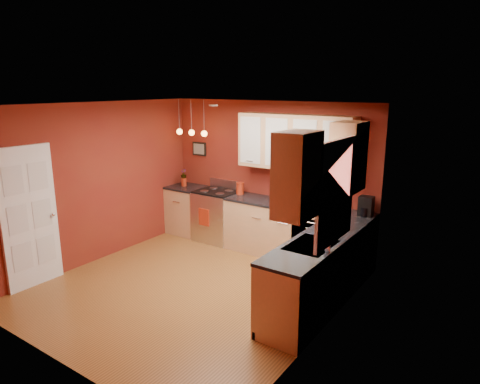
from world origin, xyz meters
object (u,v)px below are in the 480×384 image
Objects in this scene: sink at (311,247)px; red_canister at (240,188)px; soap_pump at (327,245)px; gas_range at (217,215)px; coffee_maker at (366,207)px.

sink is 3.25× the size of red_canister.
sink is at bearing 158.51° from soap_pump.
gas_range is 3.33m from soap_pump.
red_canister is 2.93m from soap_pump.
red_canister is at bearing 143.73° from sink.
gas_range is 1.59× the size of sink.
coffee_maker reaches higher than soap_pump.
coffee_maker reaches higher than red_canister.
red_canister is (0.47, 0.08, 0.57)m from gas_range.
gas_range is 0.74m from red_canister.
coffee_maker is at bearing 93.55° from soap_pump.
gas_range is at bearing -170.54° from red_canister.
coffee_maker is (2.30, -0.01, 0.03)m from red_canister.
red_canister reaches higher than soap_pump.
red_canister is (-2.15, 1.58, 0.13)m from sink.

